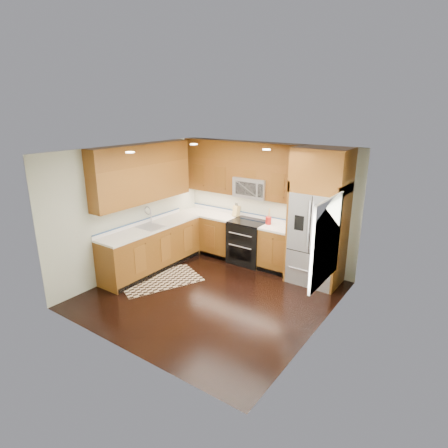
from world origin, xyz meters
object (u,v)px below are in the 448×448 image
Objects in this scene: refrigerator at (318,217)px; rug at (160,280)px; knife_block at (236,211)px; utensil_crock at (268,219)px; range at (248,242)px.

refrigerator reaches higher than rug.
refrigerator is at bearing -6.50° from knife_block.
range is at bearing -171.51° from utensil_crock.
knife_block reaches higher than range.
knife_block is 0.89× the size of utensil_crock.
utensil_crock is at bearing -7.97° from knife_block.
range is 0.62× the size of rug.
refrigerator is (1.55, -0.04, 0.83)m from range.
refrigerator is at bearing -1.40° from range.
rug is at bearing -127.13° from utensil_crock.
rug is 2.53m from utensil_crock.
refrigerator is 7.67× the size of utensil_crock.
range reaches higher than rug.
utensil_crock is (1.39, 1.84, 1.05)m from rug.
knife_block is (-1.99, 0.23, -0.24)m from refrigerator.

